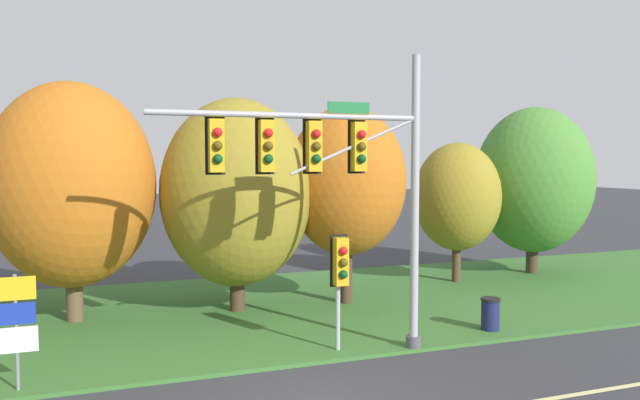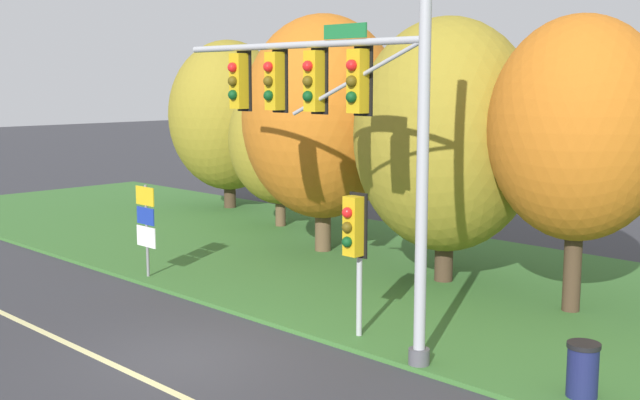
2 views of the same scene
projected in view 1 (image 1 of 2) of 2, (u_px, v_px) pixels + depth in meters
name	position (u px, v px, depth m)	size (l,w,h in m)	color
grass_verge	(232.00, 312.00, 20.30)	(48.00, 11.50, 0.10)	#386B2D
traffic_signal_mast	(335.00, 168.00, 15.29)	(6.94, 0.49, 7.60)	#9EA0A5
pedestrian_signal_near_kerb	(340.00, 268.00, 15.86)	(0.46, 0.55, 3.01)	#9EA0A5
route_sign_post	(16.00, 321.00, 13.23)	(0.85, 0.08, 2.50)	slate
tree_behind_signpost	(72.00, 185.00, 18.78)	(4.97, 4.97, 7.26)	brown
tree_mid_verge	(236.00, 193.00, 20.09)	(4.85, 4.85, 6.89)	#423021
tree_tall_centre	(347.00, 181.00, 21.15)	(4.05, 4.05, 6.73)	#423021
tree_right_far	(457.00, 197.00, 24.90)	(3.46, 3.46, 5.59)	#4C3823
tree_furthest_back	(534.00, 180.00, 26.77)	(4.98, 4.98, 7.15)	#423021
trash_bin	(490.00, 314.00, 18.01)	(0.56, 0.56, 0.93)	#191E4C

